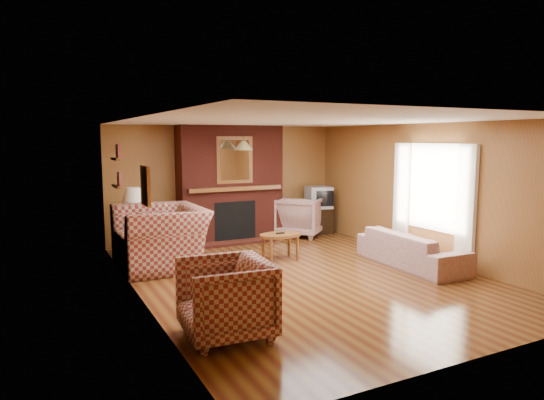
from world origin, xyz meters
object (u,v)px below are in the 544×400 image
fireplace (231,184)px  plaid_loveseat (160,237)px  floral_armchair (300,216)px  tv_stand (318,221)px  coffee_table (280,237)px  plaid_armchair (225,299)px  crt_tv (319,197)px  side_table (135,240)px  table_lamp (133,203)px  floral_sofa (412,249)px

fireplace → plaid_loveseat: 2.44m
floral_armchair → tv_stand: (0.51, 0.04, -0.14)m
plaid_loveseat → coffee_table: (1.99, -0.51, -0.10)m
plaid_armchair → crt_tv: crt_tv is taller
fireplace → plaid_loveseat: bearing=-142.1°
plaid_loveseat → tv_stand: plaid_loveseat is taller
plaid_armchair → tv_stand: 5.99m
plaid_armchair → tv_stand: size_ratio=1.63×
side_table → tv_stand: side_table is taller
plaid_armchair → floral_armchair: 5.62m
tv_stand → crt_tv: (0.00, -0.01, 0.53)m
side_table → coffee_table: bearing=-32.3°
side_table → tv_stand: 4.16m
table_lamp → crt_tv: size_ratio=1.04×
plaid_armchair → table_lamp: size_ratio=1.47×
floral_sofa → tv_stand: (0.15, 3.14, -0.01)m
side_table → tv_stand: bearing=4.8°
fireplace → floral_sofa: 3.93m
fireplace → plaid_armchair: bearing=-112.8°
plaid_armchair → side_table: (-0.15, 4.10, -0.12)m
plaid_loveseat → coffee_table: 2.06m
floral_sofa → table_lamp: table_lamp is taller
plaid_loveseat → floral_sofa: plaid_loveseat is taller
plaid_loveseat → plaid_armchair: (-0.10, -3.20, -0.08)m
coffee_table → floral_armchair: bearing=50.9°
plaid_armchair → tv_stand: plaid_armchair is taller
table_lamp → plaid_loveseat: bearing=-74.5°
tv_stand → crt_tv: 0.53m
side_table → floral_armchair: bearing=4.8°
plaid_loveseat → table_lamp: size_ratio=2.43×
fireplace → plaid_armchair: fireplace is taller
floral_sofa → side_table: 4.88m
crt_tv → fireplace: bearing=174.7°
fireplace → table_lamp: 2.18m
floral_sofa → coffee_table: floral_sofa is taller
plaid_loveseat → floral_armchair: bearing=109.6°
fireplace → crt_tv: 2.09m
plaid_armchair → side_table: plaid_armchair is taller
coffee_table → table_lamp: size_ratio=1.21×
plaid_armchair → crt_tv: (4.00, 4.45, 0.39)m
coffee_table → side_table: side_table is taller
floral_armchair → crt_tv: (0.51, 0.04, 0.39)m
fireplace → side_table: size_ratio=3.86×
plaid_armchair → table_lamp: bearing=-173.2°
plaid_armchair → coffee_table: bearing=146.8°
plaid_armchair → fireplace: bearing=161.9°
floral_armchair → fireplace: bearing=38.6°
table_lamp → side_table: bearing=-90.0°
coffee_table → tv_stand: tv_stand is taller
fireplace → crt_tv: bearing=-5.3°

